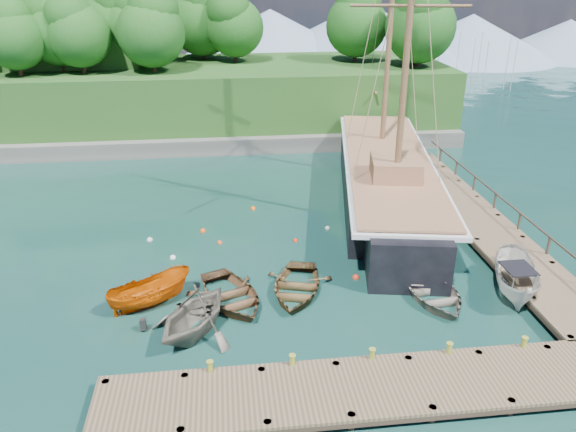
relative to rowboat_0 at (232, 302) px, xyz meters
name	(u,v)px	position (x,y,z in m)	size (l,w,h in m)	color
ground	(300,302)	(3.11, -0.35, 0.00)	(160.00, 160.00, 0.00)	#10342A
dock_near	(382,388)	(5.11, -6.85, 0.43)	(20.00, 3.20, 1.10)	#4D3E2C
dock_east	(477,218)	(14.61, 6.65, 0.43)	(3.20, 24.00, 1.10)	#4D3E2C
bollard_0	(211,384)	(-0.89, -5.45, 0.00)	(0.26, 0.26, 0.45)	olive
bollard_1	(292,378)	(2.11, -5.45, 0.00)	(0.26, 0.26, 0.45)	olive
bollard_2	(371,371)	(5.11, -5.45, 0.00)	(0.26, 0.26, 0.45)	olive
bollard_3	(447,365)	(8.11, -5.45, 0.00)	(0.26, 0.26, 0.45)	olive
bollard_4	(521,359)	(11.11, -5.45, 0.00)	(0.26, 0.26, 0.45)	olive
rowboat_0	(232,302)	(0.00, 0.00, 0.00)	(3.29, 4.61, 0.95)	#533822
rowboat_1	(195,334)	(-1.59, -2.24, 0.00)	(3.73, 4.32, 2.28)	#666053
rowboat_2	(296,293)	(3.02, 0.41, 0.00)	(3.22, 4.51, 0.93)	brown
rowboat_3	(432,298)	(9.21, -0.79, 0.00)	(3.27, 4.58, 0.95)	#696156
motorboat_orange	(151,305)	(-3.63, 0.19, 0.00)	(1.49, 3.96, 1.53)	#C85102
cabin_boat_white	(514,295)	(13.11, -0.94, 0.00)	(1.82, 4.85, 1.87)	silver
schooner	(386,182)	(10.35, 11.12, 1.24)	(9.42, 29.62, 22.24)	black
mooring_buoy_0	(173,258)	(-2.96, 4.59, 0.00)	(0.33, 0.33, 0.33)	white
mooring_buoy_1	(220,243)	(-0.50, 6.07, 0.00)	(0.29, 0.29, 0.29)	#EC4320
mooring_buoy_2	(295,241)	(3.69, 5.83, 0.00)	(0.29, 0.29, 0.29)	red
mooring_buoy_3	(327,229)	(5.78, 7.21, 0.00)	(0.29, 0.29, 0.29)	silver
mooring_buoy_4	(203,232)	(-1.45, 7.67, 0.00)	(0.37, 0.37, 0.37)	#DD4E13
mooring_buoy_5	(253,209)	(1.64, 10.61, 0.00)	(0.36, 0.36, 0.36)	#DE560C
mooring_buoy_6	(150,240)	(-4.39, 6.87, 0.00)	(0.34, 0.34, 0.34)	silver
mooring_buoy_7	(356,278)	(6.13, 1.44, 0.00)	(0.36, 0.36, 0.36)	red
headland	(111,69)	(-9.77, 31.02, 5.54)	(51.00, 19.31, 12.90)	#474744
distant_ridge	(266,34)	(7.41, 69.65, 4.35)	(117.00, 40.00, 10.00)	#728CA5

